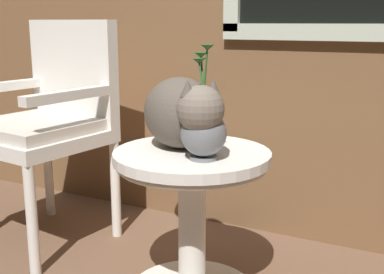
{
  "coord_description": "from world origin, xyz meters",
  "views": [
    {
      "loc": [
        0.95,
        -1.29,
        0.98
      ],
      "look_at": [
        0.19,
        0.2,
        0.6
      ],
      "focal_mm": 47.17,
      "sensor_mm": 36.0,
      "label": 1
    }
  ],
  "objects": [
    {
      "name": "pewter_vase_with_ivy",
      "position": [
        0.27,
        0.12,
        0.66
      ],
      "size": [
        0.15,
        0.15,
        0.37
      ],
      "color": "slate",
      "rests_on": "wicker_side_table"
    },
    {
      "name": "cat",
      "position": [
        0.14,
        0.21,
        0.68
      ],
      "size": [
        0.5,
        0.46,
        0.26
      ],
      "color": "brown",
      "rests_on": "wicker_side_table"
    },
    {
      "name": "wicker_chair",
      "position": [
        -0.63,
        0.38,
        0.57
      ],
      "size": [
        0.58,
        0.57,
        0.99
      ],
      "color": "silver",
      "rests_on": "ground_plane"
    },
    {
      "name": "wicker_side_table",
      "position": [
        0.19,
        0.2,
        0.37
      ],
      "size": [
        0.54,
        0.54,
        0.55
      ],
      "color": "silver",
      "rests_on": "ground_plane"
    }
  ]
}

